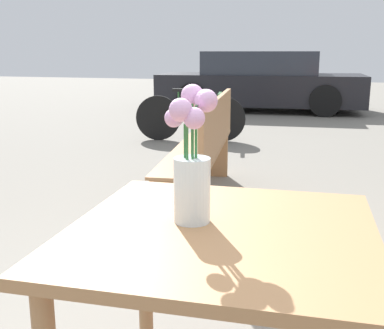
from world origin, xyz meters
name	(u,v)px	position (x,y,z in m)	size (l,w,h in m)	color
table_front	(221,271)	(0.00, 0.00, 0.62)	(0.82, 0.82, 0.74)	#9E7047
flower_vase	(192,168)	(-0.09, 0.02, 0.89)	(0.13, 0.16, 0.36)	silver
bench_middle	(207,145)	(-0.69, 2.44, 0.47)	(0.61, 1.93, 0.85)	#9E7047
bicycle	(190,117)	(-1.64, 5.11, 0.32)	(1.49, 0.44, 0.71)	black
parked_car	(260,82)	(-1.29, 8.97, 0.58)	(4.25, 1.99, 1.21)	black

